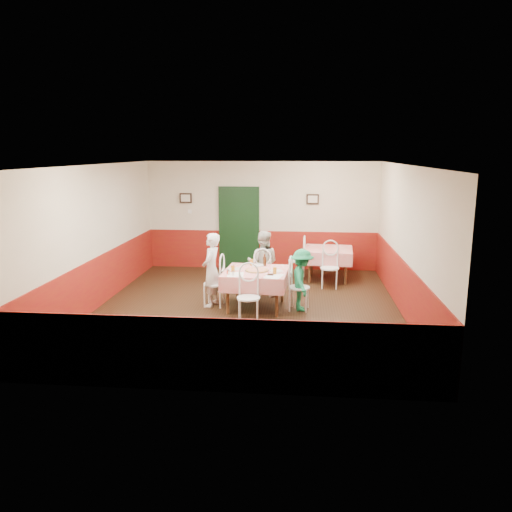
# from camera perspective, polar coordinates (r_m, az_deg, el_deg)

# --- Properties ---
(floor) EXTENTS (7.00, 7.00, 0.00)m
(floor) POSITION_cam_1_polar(r_m,az_deg,el_deg) (9.91, -0.96, -6.03)
(floor) COLOR black
(floor) RESTS_ON ground
(ceiling) EXTENTS (7.00, 7.00, 0.00)m
(ceiling) POSITION_cam_1_polar(r_m,az_deg,el_deg) (9.43, -1.02, 10.37)
(ceiling) COLOR white
(ceiling) RESTS_ON back_wall
(back_wall) EXTENTS (6.00, 0.10, 2.80)m
(back_wall) POSITION_cam_1_polar(r_m,az_deg,el_deg) (13.02, 0.69, 4.61)
(back_wall) COLOR beige
(back_wall) RESTS_ON ground
(front_wall) EXTENTS (6.00, 0.10, 2.80)m
(front_wall) POSITION_cam_1_polar(r_m,az_deg,el_deg) (6.19, -4.53, -3.62)
(front_wall) COLOR beige
(front_wall) RESTS_ON ground
(left_wall) EXTENTS (0.10, 7.00, 2.80)m
(left_wall) POSITION_cam_1_polar(r_m,az_deg,el_deg) (10.34, -17.77, 2.14)
(left_wall) COLOR beige
(left_wall) RESTS_ON ground
(right_wall) EXTENTS (0.10, 7.00, 2.80)m
(right_wall) POSITION_cam_1_polar(r_m,az_deg,el_deg) (9.72, 16.89, 1.60)
(right_wall) COLOR beige
(right_wall) RESTS_ON ground
(wainscot_back) EXTENTS (6.00, 0.03, 1.00)m
(wainscot_back) POSITION_cam_1_polar(r_m,az_deg,el_deg) (13.15, 0.68, 0.71)
(wainscot_back) COLOR maroon
(wainscot_back) RESTS_ON ground
(wainscot_front) EXTENTS (6.00, 0.03, 1.00)m
(wainscot_front) POSITION_cam_1_polar(r_m,az_deg,el_deg) (6.50, -4.37, -11.25)
(wainscot_front) COLOR maroon
(wainscot_front) RESTS_ON ground
(wainscot_left) EXTENTS (0.03, 7.00, 1.00)m
(wainscot_left) POSITION_cam_1_polar(r_m,az_deg,el_deg) (10.51, -17.38, -2.70)
(wainscot_left) COLOR maroon
(wainscot_left) RESTS_ON ground
(wainscot_right) EXTENTS (0.03, 7.00, 1.00)m
(wainscot_right) POSITION_cam_1_polar(r_m,az_deg,el_deg) (9.91, 16.49, -3.52)
(wainscot_right) COLOR maroon
(wainscot_right) RESTS_ON ground
(door) EXTENTS (0.96, 0.06, 2.10)m
(door) POSITION_cam_1_polar(r_m,az_deg,el_deg) (13.08, -1.95, 3.09)
(door) COLOR black
(door) RESTS_ON ground
(picture_left) EXTENTS (0.32, 0.03, 0.26)m
(picture_left) POSITION_cam_1_polar(r_m,az_deg,el_deg) (13.23, -8.04, 6.58)
(picture_left) COLOR black
(picture_left) RESTS_ON back_wall
(picture_right) EXTENTS (0.32, 0.03, 0.26)m
(picture_right) POSITION_cam_1_polar(r_m,az_deg,el_deg) (12.88, 6.49, 6.48)
(picture_right) COLOR black
(picture_right) RESTS_ON back_wall
(thermostat) EXTENTS (0.10, 0.03, 0.10)m
(thermostat) POSITION_cam_1_polar(r_m,az_deg,el_deg) (13.25, -7.57, 5.07)
(thermostat) COLOR white
(thermostat) RESTS_ON back_wall
(main_table) EXTENTS (1.30, 1.30, 0.77)m
(main_table) POSITION_cam_1_polar(r_m,az_deg,el_deg) (9.87, 0.00, -3.84)
(main_table) COLOR red
(main_table) RESTS_ON ground
(second_table) EXTENTS (1.20, 1.20, 0.77)m
(second_table) POSITION_cam_1_polar(r_m,az_deg,el_deg) (12.17, 8.24, -0.93)
(second_table) COLOR red
(second_table) RESTS_ON ground
(chair_left) EXTENTS (0.45, 0.45, 0.90)m
(chair_left) POSITION_cam_1_polar(r_m,az_deg,el_deg) (10.02, -4.81, -3.20)
(chair_left) COLOR white
(chair_left) RESTS_ON ground
(chair_right) EXTENTS (0.47, 0.47, 0.90)m
(chair_right) POSITION_cam_1_polar(r_m,az_deg,el_deg) (9.75, 4.94, -3.62)
(chair_right) COLOR white
(chair_right) RESTS_ON ground
(chair_far) EXTENTS (0.45, 0.45, 0.90)m
(chair_far) POSITION_cam_1_polar(r_m,az_deg,el_deg) (10.66, 0.74, -2.23)
(chair_far) COLOR white
(chair_far) RESTS_ON ground
(chair_near) EXTENTS (0.45, 0.45, 0.90)m
(chair_near) POSITION_cam_1_polar(r_m,az_deg,el_deg) (9.04, -0.87, -4.82)
(chair_near) COLOR white
(chair_near) RESTS_ON ground
(chair_second_a) EXTENTS (0.45, 0.45, 0.90)m
(chair_second_a) POSITION_cam_1_polar(r_m,az_deg,el_deg) (12.13, 4.71, -0.52)
(chair_second_a) COLOR white
(chair_second_a) RESTS_ON ground
(chair_second_b) EXTENTS (0.45, 0.45, 0.90)m
(chair_second_b) POSITION_cam_1_polar(r_m,az_deg,el_deg) (11.42, 8.43, -1.40)
(chair_second_b) COLOR white
(chair_second_b) RESTS_ON ground
(pizza) EXTENTS (0.46, 0.46, 0.03)m
(pizza) POSITION_cam_1_polar(r_m,az_deg,el_deg) (9.73, 0.10, -1.64)
(pizza) COLOR #B74723
(pizza) RESTS_ON main_table
(plate_left) EXTENTS (0.27, 0.27, 0.01)m
(plate_left) POSITION_cam_1_polar(r_m,az_deg,el_deg) (9.87, -2.51, -1.50)
(plate_left) COLOR white
(plate_left) RESTS_ON main_table
(plate_right) EXTENTS (0.27, 0.27, 0.01)m
(plate_right) POSITION_cam_1_polar(r_m,az_deg,el_deg) (9.70, 2.31, -1.73)
(plate_right) COLOR white
(plate_right) RESTS_ON main_table
(plate_far) EXTENTS (0.27, 0.27, 0.01)m
(plate_far) POSITION_cam_1_polar(r_m,az_deg,el_deg) (10.16, 0.24, -1.09)
(plate_far) COLOR white
(plate_far) RESTS_ON main_table
(glass_a) EXTENTS (0.07, 0.07, 0.13)m
(glass_a) POSITION_cam_1_polar(r_m,az_deg,el_deg) (9.62, -2.65, -1.50)
(glass_a) COLOR #BF7219
(glass_a) RESTS_ON main_table
(glass_b) EXTENTS (0.08, 0.08, 0.13)m
(glass_b) POSITION_cam_1_polar(r_m,az_deg,el_deg) (9.48, 2.16, -1.70)
(glass_b) COLOR #BF7219
(glass_b) RESTS_ON main_table
(glass_c) EXTENTS (0.07, 0.07, 0.13)m
(glass_c) POSITION_cam_1_polar(r_m,az_deg,el_deg) (10.19, -0.51, -0.73)
(glass_c) COLOR #BF7219
(glass_c) RESTS_ON main_table
(beer_bottle) EXTENTS (0.07, 0.07, 0.23)m
(beer_bottle) POSITION_cam_1_polar(r_m,az_deg,el_deg) (10.14, 0.99, -0.51)
(beer_bottle) COLOR #381C0A
(beer_bottle) RESTS_ON main_table
(shaker_a) EXTENTS (0.04, 0.04, 0.09)m
(shaker_a) POSITION_cam_1_polar(r_m,az_deg,el_deg) (9.42, -3.11, -1.92)
(shaker_a) COLOR silver
(shaker_a) RESTS_ON main_table
(shaker_b) EXTENTS (0.04, 0.04, 0.09)m
(shaker_b) POSITION_cam_1_polar(r_m,az_deg,el_deg) (9.37, -2.63, -1.98)
(shaker_b) COLOR silver
(shaker_b) RESTS_ON main_table
(shaker_c) EXTENTS (0.04, 0.04, 0.09)m
(shaker_c) POSITION_cam_1_polar(r_m,az_deg,el_deg) (9.48, -3.25, -1.83)
(shaker_c) COLOR #B23319
(shaker_c) RESTS_ON main_table
(menu_left) EXTENTS (0.33, 0.42, 0.00)m
(menu_left) POSITION_cam_1_polar(r_m,az_deg,el_deg) (9.46, -2.34, -2.12)
(menu_left) COLOR white
(menu_left) RESTS_ON main_table
(menu_right) EXTENTS (0.40, 0.47, 0.00)m
(menu_right) POSITION_cam_1_polar(r_m,az_deg,el_deg) (9.33, 2.06, -2.32)
(menu_right) COLOR white
(menu_right) RESTS_ON main_table
(wallet) EXTENTS (0.12, 0.10, 0.02)m
(wallet) POSITION_cam_1_polar(r_m,az_deg,el_deg) (9.41, 1.65, -2.13)
(wallet) COLOR black
(wallet) RESTS_ON main_table
(diner_left) EXTENTS (0.44, 0.59, 1.48)m
(diner_left) POSITION_cam_1_polar(r_m,az_deg,el_deg) (9.96, -5.12, -1.59)
(diner_left) COLOR gray
(diner_left) RESTS_ON ground
(diner_far) EXTENTS (0.72, 0.58, 1.40)m
(diner_far) POSITION_cam_1_polar(r_m,az_deg,el_deg) (10.65, 0.78, -0.85)
(diner_far) COLOR gray
(diner_far) RESTS_ON ground
(diner_right) EXTENTS (0.52, 0.82, 1.21)m
(diner_right) POSITION_cam_1_polar(r_m,az_deg,el_deg) (9.71, 5.26, -2.74)
(diner_right) COLOR gray
(diner_right) RESTS_ON ground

